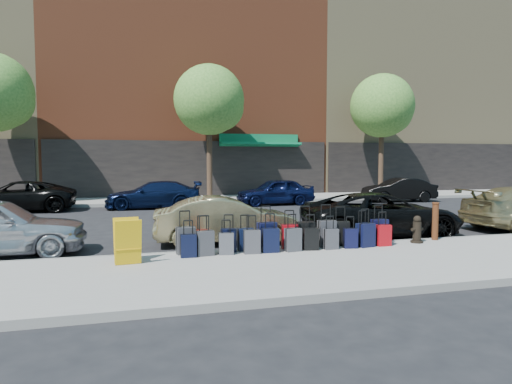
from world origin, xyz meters
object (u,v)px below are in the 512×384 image
object	(u,v)px
bollard	(435,221)
car_near_2	(381,214)
suitcase_front_5	(290,236)
car_far_1	(154,195)
tree_center	(212,102)
tree_right	(384,108)
car_far_0	(17,197)
car_near_1	(226,220)
fire_hydrant	(417,230)
car_far_3	(399,190)
display_rack	(127,242)
car_far_2	(275,192)

from	to	relation	value
bollard	car_near_2	distance (m)	1.78
suitcase_front_5	car_far_1	size ratio (longest dim) A/B	0.21
tree_center	car_near_2	distance (m)	13.75
tree_right	car_far_0	world-z (taller)	tree_right
car_far_0	car_near_1	bearing A→B (deg)	36.96
fire_hydrant	car_near_2	bearing A→B (deg)	75.46
suitcase_front_5	car_near_2	size ratio (longest dim) A/B	0.20
car_near_2	car_far_3	size ratio (longest dim) A/B	1.21
display_rack	car_far_2	bearing A→B (deg)	53.49
suitcase_front_5	car_far_0	world-z (taller)	car_far_0
fire_hydrant	bollard	xyz separation A→B (m)	(0.72, 0.24, 0.20)
car_far_1	bollard	bearing A→B (deg)	35.81
car_far_2	tree_center	bearing A→B (deg)	-137.19
car_far_1	fire_hydrant	bearing A→B (deg)	32.57
tree_center	display_rack	distance (m)	16.30
tree_right	car_far_3	distance (m)	5.60
tree_center	car_far_1	distance (m)	6.43
suitcase_front_5	car_near_2	world-z (taller)	car_near_2
display_rack	tree_center	bearing A→B (deg)	67.41
car_near_1	car_far_0	bearing A→B (deg)	40.81
car_far_0	car_far_2	size ratio (longest dim) A/B	1.24
car_near_1	tree_center	bearing A→B (deg)	-4.08
car_far_0	car_far_2	world-z (taller)	car_far_0
suitcase_front_5	car_near_1	distance (m)	2.17
car_near_2	car_far_3	distance (m)	11.86
car_far_2	car_far_3	size ratio (longest dim) A/B	1.00
tree_right	car_far_2	distance (m)	9.49
car_far_2	display_rack	bearing A→B (deg)	-32.68
display_rack	car_near_1	distance (m)	3.57
tree_right	car_near_2	bearing A→B (deg)	-120.98
suitcase_front_5	car_far_2	size ratio (longest dim) A/B	0.24
tree_right	car_far_1	xyz separation A→B (m)	(-13.77, -2.80, -4.77)
suitcase_front_5	car_far_2	bearing A→B (deg)	83.16
bollard	car_near_1	size ratio (longest dim) A/B	0.26
tree_right	car_far_2	xyz separation A→B (m)	(-7.75, -2.73, -4.74)
bollard	tree_center	bearing A→B (deg)	104.20
tree_right	bollard	bearing A→B (deg)	-115.89
suitcase_front_5	car_far_1	distance (m)	11.80
display_rack	car_far_2	size ratio (longest dim) A/B	0.24
car_near_2	car_far_2	bearing A→B (deg)	7.81
car_far_1	tree_right	bearing A→B (deg)	106.27
display_rack	car_near_1	bearing A→B (deg)	37.09
tree_center	car_near_2	size ratio (longest dim) A/B	1.53
suitcase_front_5	car_far_3	xyz separation A→B (m)	(10.36, 11.44, 0.20)
bollard	car_near_2	world-z (taller)	car_near_2
car_near_2	car_far_1	xyz separation A→B (m)	(-6.23, 9.75, -0.02)
fire_hydrant	car_near_2	xyz separation A→B (m)	(0.09, 1.90, 0.18)
car_near_2	car_far_3	xyz separation A→B (m)	(6.82, 9.70, -0.01)
car_far_1	car_far_2	distance (m)	6.02
tree_center	car_far_3	xyz separation A→B (m)	(9.78, -2.86, -4.77)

